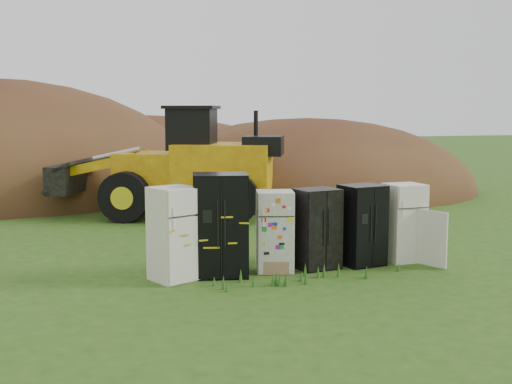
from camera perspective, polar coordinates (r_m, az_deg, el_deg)
ground at (r=13.12m, az=3.76°, el=-6.85°), size 120.00×120.00×0.00m
fridge_leftmost at (r=12.20m, az=-7.29°, el=-3.70°), size 1.01×1.00×1.77m
fridge_black_side at (r=12.44m, az=-3.18°, el=-2.93°), size 1.19×1.02×1.99m
fridge_sticker at (r=12.78m, az=1.69°, el=-3.51°), size 0.86×0.82×1.62m
fridge_dark_mid at (r=13.08m, az=5.41°, el=-3.26°), size 0.92×0.79×1.63m
fridge_black_right at (r=13.49m, az=9.40°, el=-2.92°), size 0.93×0.82×1.67m
fridge_open_door at (r=14.03m, az=13.00°, el=-2.65°), size 0.77×0.72×1.65m
wheel_loader at (r=19.54m, az=-8.08°, el=2.69°), size 7.45×5.33×3.34m
dirt_mound_right at (r=25.11m, az=4.48°, el=-0.11°), size 13.95×10.23×5.85m
dirt_mound_back at (r=30.80m, az=-10.53°, el=1.15°), size 16.44×10.96×6.04m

